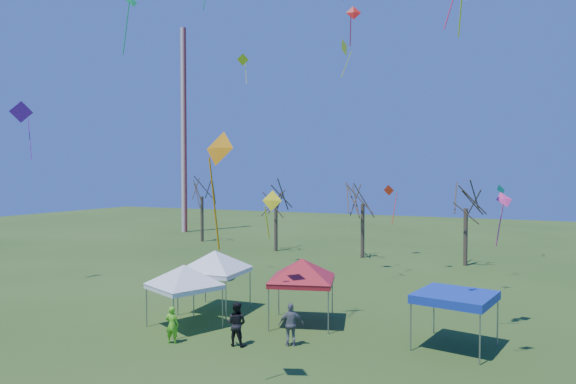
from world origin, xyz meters
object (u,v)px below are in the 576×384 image
Objects in this scene: tree_0 at (202,180)px; tree_2 at (363,184)px; radio_mast at (184,131)px; tent_white_west at (184,269)px; tree_3 at (466,188)px; tent_blue at (455,297)px; person_grey at (291,324)px; tent_white_mid at (215,255)px; person_green at (172,325)px; tree_1 at (276,189)px; person_dark at (236,324)px; tent_red at (302,263)px.

tree_0 is 1.03× the size of tree_2.
radio_mast is 2.96× the size of tree_0.
tent_white_west is at bearing -57.10° from tree_0.
tree_3 reaches higher than tent_blue.
radio_mast is 13.97× the size of person_grey.
tree_0 is 28.39m from tent_white_mid.
tent_white_west is at bearing -83.03° from person_green.
tree_0 is 27.09m from tree_3.
tent_white_mid is (16.46, -22.86, -3.53)m from tree_0.
tree_2 is (8.40, -0.27, 0.50)m from tree_1.
tent_white_mid is at bearing -95.81° from tree_2.
tree_2 is at bearing 84.19° from tent_white_mid.
person_green is (0.88, -2.05, -1.95)m from tent_white_west.
tent_white_mid is 2.32× the size of person_grey.
tent_blue is 2.16× the size of person_green.
tent_white_mid is at bearing 176.81° from tent_blue.
person_grey is at bearing -48.00° from radio_mast.
tent_white_west reaches higher than person_dark.
tent_red reaches higher than person_grey.
tree_0 is at bearing 164.82° from tree_1.
radio_mast is 20.72m from tree_1.
tree_0 reaches higher than tent_white_mid.
person_dark is (3.77, -4.18, -2.05)m from tent_white_mid.
radio_mast is 15.98× the size of person_green.
tent_white_west reaches higher than person_grey.
tree_3 reaches higher than tent_white_west.
tree_3 is at bearing -2.06° from tree_1.
tent_white_west is at bearing -114.23° from tree_3.
tree_2 is 1.97× the size of tent_white_mid.
person_grey is (5.58, -0.24, -1.84)m from tent_white_west.
tree_3 is at bearing 65.77° from tent_white_west.
tent_blue is at bearing -3.78° from tent_red.
person_green is at bearing -110.65° from tree_3.
person_green is (-10.91, -4.39, -1.32)m from tent_blue.
radio_mast reaches higher than tent_white_west.
radio_mast is at bearing 163.69° from tree_3.
tent_red is (4.75, 2.80, 0.19)m from tent_white_west.
person_dark is at bearing -47.93° from tent_white_mid.
tree_3 reaches higher than tent_red.
tent_blue is (1.65, -20.20, -3.98)m from tree_3.
person_grey is at bearing -80.58° from tree_2.
radio_mast is 45.55m from person_grey.
person_grey reaches higher than person_green.
person_grey is at bearing -62.38° from tree_1.
tent_white_west is 2.96m from person_green.
tent_blue is (10.04, -20.53, -4.19)m from tree_2.
tent_blue is (11.79, 2.34, -0.64)m from tent_white_west.
person_grey is (2.08, 0.92, -0.02)m from person_dark.
tree_0 is 33.51m from person_green.
tent_white_west is (-10.14, -22.54, -3.34)m from tree_3.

